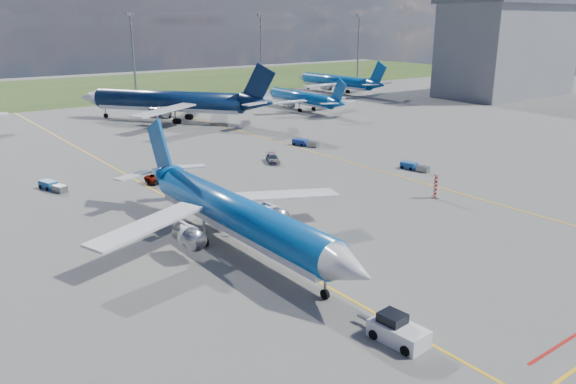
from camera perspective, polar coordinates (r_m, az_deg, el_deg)
ground at (r=47.73m, az=2.27°, el=-8.62°), size 400.00×400.00×0.00m
taxiway_lines at (r=70.00m, az=-12.04°, el=-0.52°), size 60.25×160.00×0.02m
floodlight_masts at (r=148.29m, az=-22.80°, el=12.59°), size 202.20×0.50×22.70m
terminal_building at (r=174.51m, az=21.40°, el=13.39°), size 42.00×22.00×26.00m
warning_post at (r=70.07m, az=14.79°, el=0.58°), size 0.50×0.50×3.00m
bg_jet_n at (r=124.16m, az=-11.90°, el=7.07°), size 56.93×58.97×12.28m
bg_jet_ne at (r=136.76m, az=1.39°, el=8.31°), size 26.56×33.91×8.55m
bg_jet_ene at (r=170.80m, az=4.91°, el=10.00°), size 30.31×39.01×9.94m
main_airliner at (r=53.54m, az=-5.09°, el=-5.73°), size 28.90×37.87×9.90m
pushback_tug at (r=39.37m, az=11.03°, el=-13.67°), size 2.42×5.58×1.86m
service_car_b at (r=76.71m, az=-12.50°, el=1.52°), size 5.12×2.58×1.39m
service_car_c at (r=85.26m, az=-1.56°, el=3.42°), size 3.43×4.61×1.24m
baggage_tug_w at (r=83.01m, az=12.66°, el=2.51°), size 1.89×4.50×0.98m
baggage_tug_c at (r=77.45m, az=-22.82°, el=0.56°), size 2.56×4.78×1.04m
baggage_tug_e at (r=96.91m, az=1.69°, el=5.00°), size 2.92×4.88×1.07m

